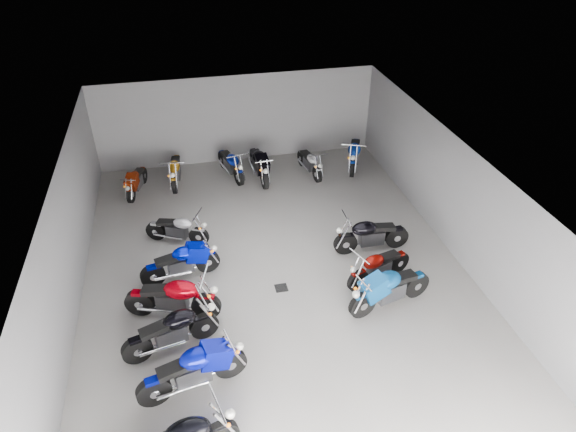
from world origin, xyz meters
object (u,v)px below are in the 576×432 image
Objects in this scene: motorcycle_left_f at (178,229)px; motorcycle_back_d at (259,164)px; motorcycle_right_e at (371,235)px; motorcycle_back_e at (310,162)px; motorcycle_back_a at (136,181)px; motorcycle_right_d at (378,266)px; motorcycle_left_e at (181,263)px; motorcycle_left_d at (173,298)px; motorcycle_back_b at (175,170)px; motorcycle_back_f at (354,153)px; motorcycle_right_c at (389,289)px; motorcycle_back_c at (231,164)px; motorcycle_left_c at (172,331)px; motorcycle_left_b at (194,370)px; drain_grate at (281,288)px.

motorcycle_left_f is 4.40m from motorcycle_back_d.
motorcycle_right_e is 1.15× the size of motorcycle_back_e.
motorcycle_back_a is (-6.47, 4.75, -0.08)m from motorcycle_right_e.
motorcycle_right_d is at bearing 152.18° from motorcycle_back_a.
motorcycle_left_f is at bearing 169.72° from motorcycle_left_e.
motorcycle_left_d reaches higher than motorcycle_back_d.
motorcycle_left_e reaches higher than motorcycle_right_d.
motorcycle_back_f is at bearing -175.89° from motorcycle_back_b.
motorcycle_left_f is 0.78× the size of motorcycle_back_d.
motorcycle_right_c is 1.20× the size of motorcycle_back_e.
motorcycle_back_c is (-3.24, 5.18, -0.02)m from motorcycle_right_e.
motorcycle_right_c reaches higher than motorcycle_left_c.
motorcycle_back_a is at bearing 176.05° from motorcycle_left_b.
motorcycle_back_d is (2.93, 4.91, 0.04)m from motorcycle_left_e.
motorcycle_left_c is at bearing 12.57° from motorcycle_left_d.
motorcycle_right_d is (4.98, -2.90, 0.02)m from motorcycle_left_f.
motorcycle_back_f is (6.43, 4.98, 0.03)m from motorcycle_left_e.
motorcycle_left_c reaches higher than drain_grate.
motorcycle_left_b reaches higher than motorcycle_left_c.
motorcycle_back_a is 4.17m from motorcycle_back_d.
motorcycle_back_e is (-0.49, 4.75, -0.07)m from motorcycle_right_e.
motorcycle_left_d is 1.00× the size of motorcycle_back_d.
motorcycle_back_a is (-0.92, 7.23, -0.09)m from motorcycle_left_c.
motorcycle_left_f is 3.55m from motorcycle_back_b.
motorcycle_right_e is 1.03× the size of motorcycle_back_f.
motorcycle_back_d is at bearing 1.04° from motorcycle_right_c.
motorcycle_left_f is at bearing 44.16° from motorcycle_back_d.
motorcycle_left_e is at bearing 51.50° from motorcycle_right_c.
motorcycle_back_b is at bearing 111.06° from drain_grate.
drain_grate is 5.94m from motorcycle_back_d.
motorcycle_left_e reaches higher than motorcycle_back_a.
motorcycle_back_b is 6.37m from motorcycle_back_f.
motorcycle_back_d is at bearing 169.79° from motorcycle_left_d.
motorcycle_right_c is 7.37m from motorcycle_back_d.
motorcycle_left_f is at bearing 37.60° from motorcycle_right_c.
motorcycle_left_e is at bearing 121.01° from motorcycle_back_a.
motorcycle_right_e reaches higher than motorcycle_left_f.
motorcycle_left_c is 1.20× the size of motorcycle_back_a.
motorcycle_back_b is at bearing 45.88° from motorcycle_right_e.
motorcycle_back_d is 1.20× the size of motorcycle_back_e.
motorcycle_right_d is 1.07× the size of motorcycle_back_a.
motorcycle_left_c is 7.28m from motorcycle_back_a.
motorcycle_left_e is 1.17× the size of motorcycle_left_f.
motorcycle_back_c is 0.90× the size of motorcycle_back_d.
motorcycle_right_e is (0.36, 2.26, -0.03)m from motorcycle_right_c.
motorcycle_right_d is 6.06m from motorcycle_back_e.
motorcycle_left_b is 9.07m from motorcycle_back_c.
motorcycle_left_c is at bearing 114.80° from motorcycle_right_e.
motorcycle_left_e is 6.75m from motorcycle_back_e.
motorcycle_back_d reaches higher than drain_grate.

